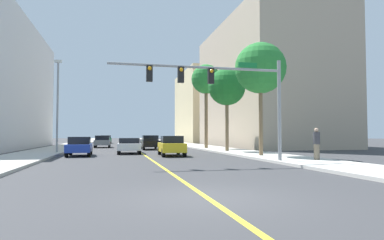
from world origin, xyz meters
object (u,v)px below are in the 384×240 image
traffic_signal_mast (223,85)px  street_lamp (58,101)px  car_black (150,142)px  palm_near (260,69)px  car_green (106,139)px  car_white (129,145)px  palm_far (206,80)px  car_gray (102,141)px  car_blue (79,146)px  palm_mid (227,87)px  pedestrian (317,144)px  car_yellow (171,146)px

traffic_signal_mast → street_lamp: (-10.34, 12.09, 0.10)m
street_lamp → car_black: size_ratio=1.73×
palm_near → car_black: bearing=113.7°
car_green → car_white: (2.67, -33.52, -0.07)m
traffic_signal_mast → palm_near: size_ratio=1.21×
car_black → car_white: 7.71m
street_lamp → palm_far: (14.22, 5.34, 3.09)m
car_gray → car_blue: size_ratio=1.03×
palm_mid → palm_far: (-0.11, 6.50, 1.67)m
palm_mid → car_black: (-6.01, 7.74, -5.03)m
traffic_signal_mast → palm_far: 18.14m
car_white → traffic_signal_mast: bearing=-66.2°
street_lamp → pedestrian: size_ratio=4.17×
car_gray → car_white: car_gray is taller
car_blue → palm_mid: bearing=-172.0°
car_green → traffic_signal_mast: bearing=-82.2°
palm_mid → palm_far: 6.71m
traffic_signal_mast → pedestrian: size_ratio=5.23×
car_gray → palm_mid: bearing=-51.5°
car_green → car_white: car_green is taller
palm_far → car_green: bearing=111.9°
traffic_signal_mast → street_lamp: 15.91m
car_black → car_green: size_ratio=0.98×
palm_mid → car_blue: 13.41m
palm_mid → car_green: size_ratio=1.63×
palm_near → pedestrian: palm_near is taller
traffic_signal_mast → car_white: traffic_signal_mast is taller
car_white → car_blue: bearing=-145.5°
car_yellow → pedestrian: 10.52m
palm_mid → car_green: 36.11m
palm_far → car_yellow: size_ratio=2.17×
street_lamp → palm_mid: bearing=-4.6°
palm_near → pedestrian: (1.35, -4.57, -5.18)m
traffic_signal_mast → palm_near: bearing=46.3°
palm_near → car_yellow: (-5.80, 3.14, -5.49)m
traffic_signal_mast → pedestrian: 6.45m
palm_far → car_blue: (-12.15, -8.44, -6.75)m
palm_far → street_lamp: bearing=-159.4°
car_blue → car_green: bearing=-92.7°
car_green → car_gray: bearing=-91.1°
palm_near → car_blue: palm_near is taller
car_gray → car_green: size_ratio=0.88×
palm_near → car_gray: palm_near is taller
traffic_signal_mast → car_yellow: 8.50m
street_lamp → palm_far: palm_far is taller
car_blue → car_yellow: bearing=167.1°
pedestrian → palm_near: bearing=-109.4°
palm_mid → pedestrian: palm_mid is taller
car_yellow → car_blue: bearing=170.3°
palm_near → palm_mid: size_ratio=1.08×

